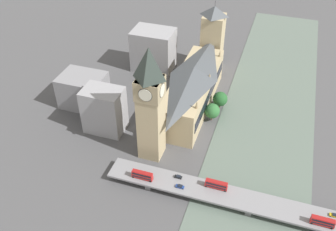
{
  "coord_description": "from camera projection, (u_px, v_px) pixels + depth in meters",
  "views": [
    {
      "loc": [
        -34.21,
        191.55,
        154.23
      ],
      "look_at": [
        18.48,
        32.5,
        21.17
      ],
      "focal_mm": 40.0,
      "sensor_mm": 36.0,
      "label": 1
    }
  ],
  "objects": [
    {
      "name": "city_block_center",
      "position": [
        83.0,
        90.0,
        251.59
      ],
      "size": [
        29.22,
        22.88,
        22.17
      ],
      "color": "gray",
      "rests_on": "ground_plane"
    },
    {
      "name": "clock_tower",
      "position": [
        150.0,
        103.0,
        197.33
      ],
      "size": [
        13.87,
        13.87,
        69.42
      ],
      "color": "tan",
      "rests_on": "ground_plane"
    },
    {
      "name": "ground_plane",
      "position": [
        210.0,
        117.0,
        246.73
      ],
      "size": [
        600.0,
        600.0,
        0.0
      ],
      "primitive_type": "plane",
      "color": "#4C4C4F"
    },
    {
      "name": "double_decker_bus_mid",
      "position": [
        216.0,
        184.0,
        191.61
      ],
      "size": [
        11.65,
        2.64,
        4.57
      ],
      "color": "red",
      "rests_on": "road_bridge"
    },
    {
      "name": "city_block_west",
      "position": [
        104.0,
        110.0,
        228.65
      ],
      "size": [
        24.01,
        17.01,
        29.23
      ],
      "color": "#939399",
      "rests_on": "ground_plane"
    },
    {
      "name": "double_decker_bus_lead",
      "position": [
        142.0,
        175.0,
        196.51
      ],
      "size": [
        11.49,
        2.51,
        4.77
      ],
      "color": "red",
      "rests_on": "road_bridge"
    },
    {
      "name": "tree_embankment_mid",
      "position": [
        220.0,
        99.0,
        249.95
      ],
      "size": [
        9.87,
        9.87,
        12.4
      ],
      "color": "brown",
      "rests_on": "ground_plane"
    },
    {
      "name": "car_northbound_tail",
      "position": [
        334.0,
        215.0,
        178.86
      ],
      "size": [
        4.46,
        1.92,
        1.38
      ],
      "color": "gold",
      "rests_on": "road_bridge"
    },
    {
      "name": "tree_embankment_far",
      "position": [
        220.0,
        100.0,
        252.11
      ],
      "size": [
        7.27,
        7.27,
        9.11
      ],
      "color": "brown",
      "rests_on": "ground_plane"
    },
    {
      "name": "car_northbound_mid",
      "position": [
        178.0,
        177.0,
        198.13
      ],
      "size": [
        4.14,
        1.76,
        1.44
      ],
      "color": "black",
      "rests_on": "road_bridge"
    },
    {
      "name": "tree_embankment_near",
      "position": [
        212.0,
        111.0,
        239.66
      ],
      "size": [
        9.84,
        9.84,
        12.44
      ],
      "color": "brown",
      "rests_on": "ground_plane"
    },
    {
      "name": "car_northbound_lead",
      "position": [
        180.0,
        186.0,
        192.9
      ],
      "size": [
        4.46,
        1.92,
        1.48
      ],
      "color": "navy",
      "rests_on": "road_bridge"
    },
    {
      "name": "river_water",
      "position": [
        265.0,
        128.0,
        237.82
      ],
      "size": [
        59.61,
        360.0,
        0.3
      ],
      "primitive_type": "cube",
      "color": "slate",
      "rests_on": "ground_plane"
    },
    {
      "name": "victoria_tower",
      "position": [
        212.0,
        39.0,
        280.1
      ],
      "size": [
        15.56,
        15.56,
        54.48
      ],
      "color": "tan",
      "rests_on": "ground_plane"
    },
    {
      "name": "parliament_hall",
      "position": [
        193.0,
        88.0,
        246.71
      ],
      "size": [
        23.19,
        82.88,
        30.79
      ],
      "color": "tan",
      "rests_on": "ground_plane"
    },
    {
      "name": "double_decker_bus_rear",
      "position": [
        323.0,
        221.0,
        173.95
      ],
      "size": [
        10.91,
        2.55,
        4.62
      ],
      "color": "red",
      "rests_on": "road_bridge"
    },
    {
      "name": "road_bridge",
      "position": [
        250.0,
        202.0,
        187.09
      ],
      "size": [
        151.22,
        14.01,
        4.85
      ],
      "color": "slate",
      "rests_on": "ground_plane"
    },
    {
      "name": "city_block_east",
      "position": [
        154.0,
        50.0,
        285.63
      ],
      "size": [
        30.75,
        22.39,
        31.87
      ],
      "color": "#939399",
      "rests_on": "ground_plane"
    }
  ]
}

